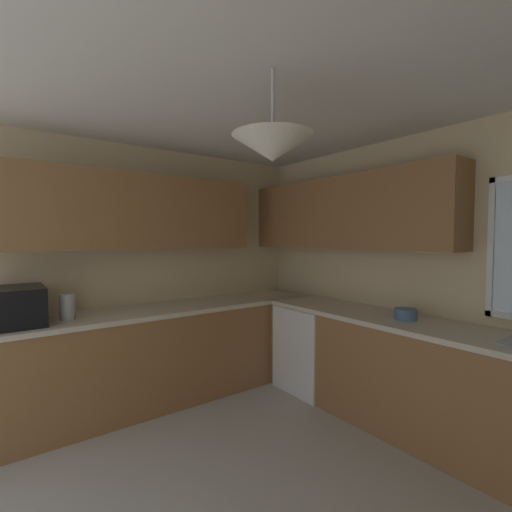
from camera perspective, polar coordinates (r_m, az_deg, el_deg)
The scene contains 7 objects.
room_shell at distance 2.58m, azimuth 5.81°, elevation 6.26°, with size 4.21×3.65×2.52m.
counter_run_left at distance 3.65m, azimuth -15.52°, elevation -14.89°, with size 0.65×3.26×0.90m.
counter_run_back at distance 3.19m, azimuth 27.13°, elevation -17.79°, with size 3.30×0.65×0.90m.
dishwasher at distance 3.88m, azimuth 9.11°, elevation -14.08°, with size 0.60×0.60×0.85m, color white.
microwave at distance 3.29m, azimuth -33.66°, elevation -6.63°, with size 0.48×0.36×0.29m, color black.
kettle at distance 3.31m, azimuth -27.73°, elevation -7.14°, with size 0.12×0.12×0.21m, color #B7B7BC.
bowl at distance 3.19m, azimuth 22.62°, elevation -8.49°, with size 0.18×0.18×0.09m, color #4C7099.
Camera 1 is at (1.51, -1.23, 1.56)m, focal length 25.23 mm.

